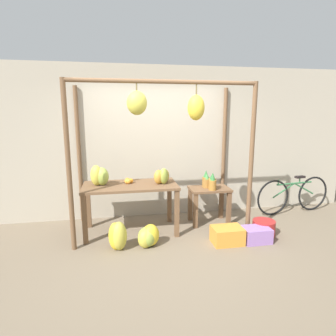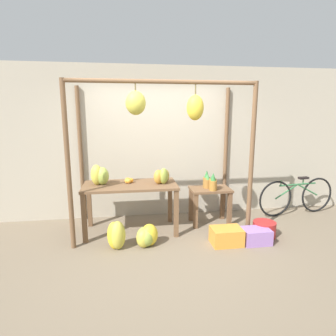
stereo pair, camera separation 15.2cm
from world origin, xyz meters
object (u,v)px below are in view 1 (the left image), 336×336
(orange_pile, at_px, (128,181))
(parked_bicycle, at_px, (293,195))
(blue_bucket, at_px, (264,228))
(banana_pile_ground_left, at_px, (118,236))
(fruit_crate_purple, at_px, (256,235))
(fruit_crate_white, at_px, (227,235))
(banana_pile_on_table, at_px, (99,176))
(papaya_pile, at_px, (162,177))
(pineapple_cluster, at_px, (209,182))
(banana_pile_ground_right, at_px, (148,237))

(orange_pile, distance_m, parked_bicycle, 3.28)
(orange_pile, xyz_separation_m, blue_bucket, (2.13, -0.61, -0.73))
(banana_pile_ground_left, xyz_separation_m, parked_bicycle, (3.43, 0.94, 0.16))
(fruit_crate_purple, bearing_deg, parked_bicycle, 38.57)
(orange_pile, relative_size, fruit_crate_white, 0.32)
(fruit_crate_purple, bearing_deg, banana_pile_on_table, 162.10)
(papaya_pile, xyz_separation_m, fruit_crate_purple, (1.35, -0.69, -0.82))
(orange_pile, height_order, fruit_crate_white, orange_pile)
(blue_bucket, relative_size, parked_bicycle, 0.22)
(orange_pile, distance_m, pineapple_cluster, 1.41)
(pineapple_cluster, distance_m, blue_bucket, 1.17)
(banana_pile_ground_right, height_order, fruit_crate_white, banana_pile_ground_right)
(parked_bicycle, bearing_deg, orange_pile, -175.39)
(parked_bicycle, bearing_deg, banana_pile_on_table, -175.34)
(blue_bucket, relative_size, fruit_crate_purple, 0.88)
(banana_pile_ground_right, bearing_deg, fruit_crate_purple, -5.18)
(banana_pile_on_table, xyz_separation_m, orange_pile, (0.46, 0.04, -0.11))
(orange_pile, relative_size, papaya_pile, 0.45)
(banana_pile_ground_right, distance_m, papaya_pile, 1.00)
(fruit_crate_white, bearing_deg, blue_bucket, 13.27)
(fruit_crate_white, bearing_deg, papaya_pile, 143.42)
(fruit_crate_purple, bearing_deg, papaya_pile, 152.77)
(blue_bucket, bearing_deg, fruit_crate_white, -166.73)
(papaya_pile, bearing_deg, blue_bucket, -17.48)
(orange_pile, distance_m, fruit_crate_purple, 2.19)
(banana_pile_ground_left, xyz_separation_m, banana_pile_ground_right, (0.44, 0.03, -0.06))
(banana_pile_ground_left, relative_size, blue_bucket, 1.18)
(banana_pile_on_table, relative_size, fruit_crate_purple, 0.84)
(blue_bucket, bearing_deg, banana_pile_on_table, 167.70)
(pineapple_cluster, relative_size, blue_bucket, 0.93)
(banana_pile_ground_right, xyz_separation_m, papaya_pile, (0.31, 0.54, 0.78))
(banana_pile_ground_right, relative_size, fruit_crate_purple, 0.96)
(banana_pile_ground_right, relative_size, blue_bucket, 1.10)
(orange_pile, bearing_deg, fruit_crate_purple, -22.89)
(orange_pile, xyz_separation_m, fruit_crate_purple, (1.90, -0.80, -0.74))
(fruit_crate_white, xyz_separation_m, fruit_crate_purple, (0.46, -0.03, -0.01))
(banana_pile_ground_right, bearing_deg, blue_bucket, 1.40)
(pineapple_cluster, relative_size, papaya_pile, 1.04)
(orange_pile, xyz_separation_m, banana_pile_ground_left, (-0.20, -0.68, -0.65))
(fruit_crate_white, bearing_deg, pineapple_cluster, 92.49)
(orange_pile, relative_size, pineapple_cluster, 0.43)
(blue_bucket, height_order, papaya_pile, papaya_pile)
(orange_pile, bearing_deg, pineapple_cluster, 1.54)
(pineapple_cluster, distance_m, parked_bicycle, 1.88)
(banana_pile_on_table, xyz_separation_m, banana_pile_ground_left, (0.26, -0.64, -0.76))
(banana_pile_ground_left, bearing_deg, blue_bucket, 1.79)
(fruit_crate_white, xyz_separation_m, papaya_pile, (-0.89, 0.66, 0.80))
(blue_bucket, bearing_deg, banana_pile_ground_right, -178.60)
(banana_pile_ground_left, bearing_deg, papaya_pile, 37.24)
(banana_pile_ground_right, bearing_deg, pineapple_cluster, 30.60)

